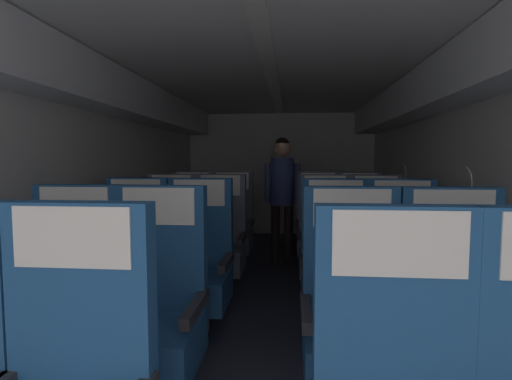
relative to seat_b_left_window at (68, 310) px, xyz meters
The scene contains 19 objects.
ground 1.74m from the seat_b_left_window, 53.10° to the left, with size 3.47×7.41×0.02m, color #2D3342.
fuselage_shell 2.17m from the seat_b_left_window, 57.73° to the left, with size 3.35×7.06×2.16m.
seat_b_left_window is the anchor object (origin of this frame).
seat_b_left_aisle 0.49m from the seat_b_left_window, ahead, with size 0.52×0.50×1.15m.
seat_b_right_aisle 2.01m from the seat_b_left_window, ahead, with size 0.52×0.50×1.15m.
seat_b_right_window 1.51m from the seat_b_left_window, ahead, with size 0.52×0.50×1.15m.
seat_c_left_window 0.87m from the seat_b_left_window, 90.51° to the left, with size 0.52×0.50×1.15m.
seat_c_left_aisle 0.99m from the seat_b_left_window, 59.91° to the left, with size 0.52×0.50×1.15m.
seat_c_right_aisle 2.18m from the seat_b_left_window, 23.38° to the left, with size 0.52×0.50×1.15m.
seat_c_right_window 1.76m from the seat_b_left_window, 29.87° to the left, with size 0.52×0.50×1.15m.
seat_d_left_window 1.73m from the seat_b_left_window, 89.87° to the left, with size 0.52×0.50×1.15m.
seat_d_left_aisle 1.80m from the seat_b_left_window, 73.93° to the left, with size 0.52×0.50×1.15m.
seat_d_right_aisle 2.65m from the seat_b_left_window, 40.88° to the left, with size 0.52×0.50×1.15m.
seat_d_right_window 2.31m from the seat_b_left_window, 48.78° to the left, with size 0.52×0.50×1.15m.
seat_e_left_window 2.58m from the seat_b_left_window, 89.92° to the left, with size 0.52×0.50×1.15m.
seat_e_left_aisle 2.64m from the seat_b_left_window, 79.38° to the left, with size 0.52×0.50×1.15m.
seat_e_right_aisle 3.28m from the seat_b_left_window, 52.46° to the left, with size 0.52×0.50×1.15m.
seat_e_right_window 2.99m from the seat_b_left_window, 59.69° to the left, with size 0.52×0.50×1.15m.
flight_attendant 3.06m from the seat_b_left_window, 68.93° to the left, with size 0.43×0.28×1.57m.
Camera 1 is at (0.19, 0.23, 1.29)m, focal length 27.20 mm.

